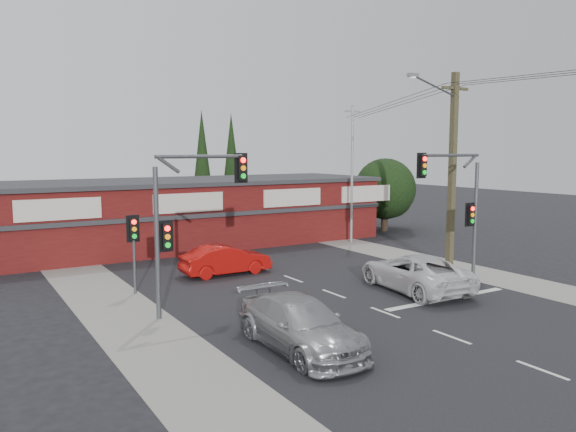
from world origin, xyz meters
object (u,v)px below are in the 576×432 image
utility_pole (451,164)px  silver_suv (300,325)px  red_sedan (226,260)px  white_suv (414,272)px  shop_building (181,212)px

utility_pole → silver_suv: bearing=-154.5°
silver_suv → red_sedan: size_ratio=1.21×
utility_pole → white_suv: bearing=-151.6°
red_sedan → utility_pole: 12.46m
silver_suv → shop_building: size_ratio=0.20×
silver_suv → utility_pole: utility_pole is taller
shop_building → white_suv: bearing=-75.3°
shop_building → utility_pole: (9.36, -14.00, 3.26)m
silver_suv → shop_building: (3.83, 20.28, 1.35)m
red_sedan → silver_suv: bearing=166.9°
silver_suv → red_sedan: (2.54, 10.75, -0.05)m
white_suv → silver_suv: bearing=31.0°
silver_suv → red_sedan: 11.05m
red_sedan → utility_pole: bearing=-112.6°
silver_suv → shop_building: bearing=80.6°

